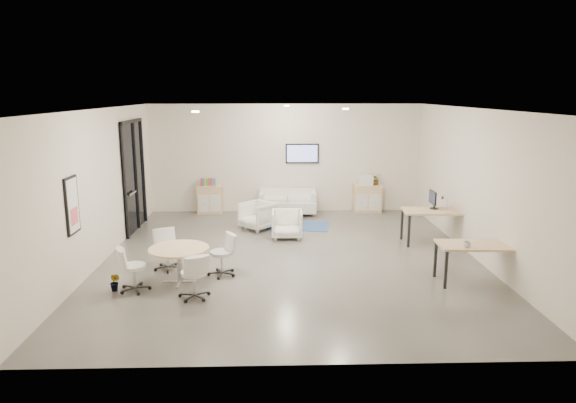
% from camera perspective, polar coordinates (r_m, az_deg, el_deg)
% --- Properties ---
extents(room_shell, '(9.60, 10.60, 4.80)m').
position_cam_1_polar(room_shell, '(10.85, 0.29, 1.80)').
color(room_shell, '#514F4A').
rests_on(room_shell, ground).
extents(glass_door, '(0.09, 1.90, 2.85)m').
position_cam_1_polar(glass_door, '(13.80, -16.75, 3.09)').
color(glass_door, black).
rests_on(glass_door, room_shell).
extents(artwork, '(0.05, 0.54, 1.04)m').
position_cam_1_polar(artwork, '(9.96, -22.86, -0.42)').
color(artwork, black).
rests_on(artwork, room_shell).
extents(wall_tv, '(0.98, 0.06, 0.58)m').
position_cam_1_polar(wall_tv, '(15.26, 1.59, 5.35)').
color(wall_tv, black).
rests_on(wall_tv, room_shell).
extents(ceiling_spots, '(3.14, 4.14, 0.03)m').
position_cam_1_polar(ceiling_spots, '(11.51, -0.86, 10.30)').
color(ceiling_spots, '#FFEAC6').
rests_on(ceiling_spots, room_shell).
extents(sideboard_left, '(0.74, 0.38, 0.83)m').
position_cam_1_polar(sideboard_left, '(15.39, -8.66, 0.23)').
color(sideboard_left, '#D6AE81').
rests_on(sideboard_left, room_shell).
extents(sideboard_right, '(0.83, 0.40, 0.83)m').
position_cam_1_polar(sideboard_right, '(15.52, 8.78, 0.33)').
color(sideboard_right, '#D6AE81').
rests_on(sideboard_right, room_shell).
extents(books, '(0.43, 0.14, 0.22)m').
position_cam_1_polar(books, '(15.30, -8.86, 2.15)').
color(books, red).
rests_on(books, sideboard_left).
extents(printer, '(0.48, 0.42, 0.31)m').
position_cam_1_polar(printer, '(15.41, 8.60, 2.38)').
color(printer, white).
rests_on(printer, sideboard_right).
extents(loveseat, '(1.69, 0.89, 0.62)m').
position_cam_1_polar(loveseat, '(15.10, -0.05, -0.15)').
color(loveseat, silver).
rests_on(loveseat, room_shell).
extents(blue_rug, '(1.78, 1.34, 0.01)m').
position_cam_1_polar(blue_rug, '(13.85, 1.16, -2.68)').
color(blue_rug, navy).
rests_on(blue_rug, room_shell).
extents(armchair_left, '(1.05, 1.05, 0.79)m').
position_cam_1_polar(armchair_left, '(13.49, -3.40, -1.41)').
color(armchair_left, silver).
rests_on(armchair_left, room_shell).
extents(armchair_right, '(0.75, 0.70, 0.76)m').
position_cam_1_polar(armchair_right, '(12.64, -0.12, -2.38)').
color(armchair_right, silver).
rests_on(armchair_right, room_shell).
extents(desk_rear, '(1.59, 0.88, 0.80)m').
position_cam_1_polar(desk_rear, '(12.63, 16.10, -1.31)').
color(desk_rear, '#D6AE81').
rests_on(desk_rear, room_shell).
extents(desk_front, '(1.47, 0.79, 0.75)m').
position_cam_1_polar(desk_front, '(10.27, 20.22, -4.88)').
color(desk_front, '#D6AE81').
rests_on(desk_front, room_shell).
extents(monitor, '(0.20, 0.50, 0.44)m').
position_cam_1_polar(monitor, '(12.69, 15.80, 0.24)').
color(monitor, black).
rests_on(monitor, desk_rear).
extents(round_table, '(1.12, 1.12, 0.68)m').
position_cam_1_polar(round_table, '(9.86, -12.01, -5.53)').
color(round_table, '#D6AE81').
rests_on(round_table, room_shell).
extents(meeting_chairs, '(2.28, 2.28, 0.82)m').
position_cam_1_polar(meeting_chairs, '(9.92, -11.97, -6.57)').
color(meeting_chairs, white).
rests_on(meeting_chairs, room_shell).
extents(plant_cabinet, '(0.32, 0.35, 0.26)m').
position_cam_1_polar(plant_cabinet, '(15.49, 9.75, 2.32)').
color(plant_cabinet, '#3F7F3F').
rests_on(plant_cabinet, sideboard_right).
extents(plant_floor, '(0.29, 0.38, 0.15)m').
position_cam_1_polar(plant_floor, '(9.93, -18.64, -8.99)').
color(plant_floor, '#3F7F3F').
rests_on(plant_floor, room_shell).
extents(cup, '(0.14, 0.11, 0.13)m').
position_cam_1_polar(cup, '(9.98, 19.27, -4.45)').
color(cup, white).
rests_on(cup, desk_front).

